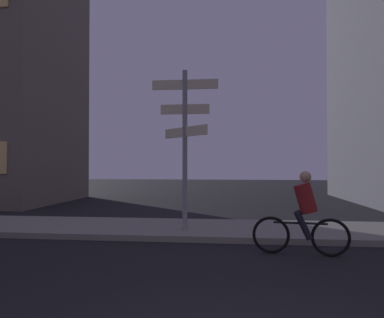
% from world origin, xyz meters
% --- Properties ---
extents(sidewalk_kerb, '(40.00, 2.62, 0.14)m').
position_xyz_m(sidewalk_kerb, '(0.00, 7.10, 0.07)').
color(sidewalk_kerb, gray).
rests_on(sidewalk_kerb, ground_plane).
extents(signpost, '(1.64, 1.20, 3.92)m').
position_xyz_m(signpost, '(-1.48, 6.59, 2.47)').
color(signpost, gray).
rests_on(signpost, sidewalk_kerb).
extents(cyclist, '(1.81, 0.38, 1.61)m').
position_xyz_m(cyclist, '(1.02, 4.95, 0.75)').
color(cyclist, black).
rests_on(cyclist, ground_plane).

